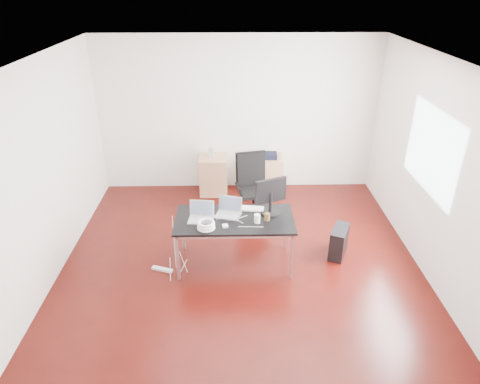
{
  "coord_description": "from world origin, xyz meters",
  "views": [
    {
      "loc": [
        -0.11,
        -4.95,
        3.67
      ],
      "look_at": [
        0.0,
        0.55,
        0.85
      ],
      "focal_mm": 32.0,
      "sensor_mm": 36.0,
      "label": 1
    }
  ],
  "objects_px": {
    "filing_cabinet_right": "(268,174)",
    "desk": "(234,222)",
    "office_chair": "(253,184)",
    "pc_tower": "(339,242)",
    "filing_cabinet_left": "(214,175)"
  },
  "relations": [
    {
      "from": "office_chair",
      "to": "pc_tower",
      "type": "distance_m",
      "value": 1.7
    },
    {
      "from": "office_chair",
      "to": "filing_cabinet_left",
      "type": "relative_size",
      "value": 1.54
    },
    {
      "from": "filing_cabinet_right",
      "to": "desk",
      "type": "bearing_deg",
      "value": -106.05
    },
    {
      "from": "desk",
      "to": "pc_tower",
      "type": "distance_m",
      "value": 1.58
    },
    {
      "from": "filing_cabinet_left",
      "to": "office_chair",
      "type": "bearing_deg",
      "value": -52.95
    },
    {
      "from": "office_chair",
      "to": "filing_cabinet_right",
      "type": "relative_size",
      "value": 1.54
    },
    {
      "from": "office_chair",
      "to": "filing_cabinet_right",
      "type": "xyz_separation_m",
      "value": [
        0.33,
        0.9,
        -0.26
      ]
    },
    {
      "from": "pc_tower",
      "to": "filing_cabinet_right",
      "type": "bearing_deg",
      "value": 137.1
    },
    {
      "from": "desk",
      "to": "filing_cabinet_right",
      "type": "relative_size",
      "value": 2.29
    },
    {
      "from": "desk",
      "to": "office_chair",
      "type": "bearing_deg",
      "value": 76.67
    },
    {
      "from": "desk",
      "to": "office_chair",
      "type": "xyz_separation_m",
      "value": [
        0.31,
        1.32,
        -0.07
      ]
    },
    {
      "from": "office_chair",
      "to": "pc_tower",
      "type": "relative_size",
      "value": 2.4
    },
    {
      "from": "desk",
      "to": "pc_tower",
      "type": "height_order",
      "value": "desk"
    },
    {
      "from": "desk",
      "to": "filing_cabinet_right",
      "type": "xyz_separation_m",
      "value": [
        0.64,
        2.23,
        -0.33
      ]
    },
    {
      "from": "desk",
      "to": "pc_tower",
      "type": "xyz_separation_m",
      "value": [
        1.51,
        0.17,
        -0.46
      ]
    }
  ]
}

